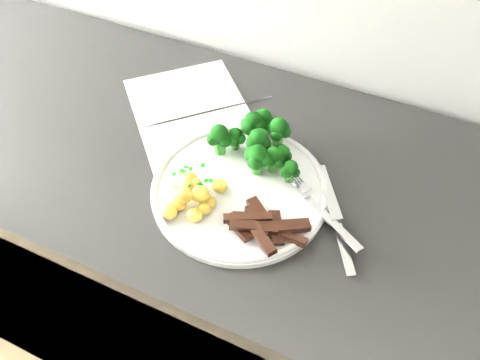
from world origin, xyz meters
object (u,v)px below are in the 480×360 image
(knife, at_px, (338,230))
(beef_strips, at_px, (263,226))
(plate, at_px, (240,188))
(broccoli, at_px, (259,140))
(potatoes, at_px, (190,192))
(fork, at_px, (322,210))
(recipe_paper, at_px, (194,116))
(counter, at_px, (264,296))

(knife, bearing_deg, beef_strips, -155.10)
(plate, distance_m, broccoli, 0.09)
(beef_strips, bearing_deg, broccoli, 116.20)
(plate, height_order, potatoes, potatoes)
(potatoes, distance_m, fork, 0.21)
(plate, bearing_deg, recipe_paper, 140.60)
(fork, xyz_separation_m, knife, (0.04, -0.02, -0.01))
(counter, relative_size, recipe_paper, 6.19)
(knife, bearing_deg, broccoli, 152.28)
(broccoli, xyz_separation_m, potatoes, (-0.06, -0.14, -0.02))
(fork, relative_size, knife, 0.90)
(recipe_paper, relative_size, broccoli, 2.14)
(counter, xyz_separation_m, knife, (0.13, -0.06, 0.44))
(fork, bearing_deg, plate, -177.38)
(beef_strips, bearing_deg, fork, 43.54)
(recipe_paper, xyz_separation_m, potatoes, (0.10, -0.19, 0.03))
(recipe_paper, distance_m, plate, 0.21)
(potatoes, bearing_deg, beef_strips, -2.97)
(counter, xyz_separation_m, recipe_paper, (-0.20, 0.08, 0.43))
(potatoes, relative_size, beef_strips, 0.78)
(beef_strips, height_order, fork, beef_strips)
(broccoli, distance_m, fork, 0.16)
(recipe_paper, xyz_separation_m, fork, (0.30, -0.13, 0.02))
(potatoes, distance_m, beef_strips, 0.13)
(recipe_paper, xyz_separation_m, knife, (0.34, -0.15, 0.01))
(counter, xyz_separation_m, broccoli, (-0.04, 0.03, 0.48))
(broccoli, relative_size, fork, 1.00)
(recipe_paper, relative_size, fork, 2.15)
(counter, relative_size, potatoes, 21.36)
(recipe_paper, bearing_deg, plate, -39.40)
(counter, relative_size, beef_strips, 16.75)
(recipe_paper, relative_size, potatoes, 3.45)
(counter, bearing_deg, knife, -24.17)
(broccoli, bearing_deg, counter, -37.34)
(counter, bearing_deg, plate, -130.77)
(beef_strips, xyz_separation_m, knife, (0.11, 0.05, -0.01))
(recipe_paper, relative_size, plate, 1.23)
(broccoli, relative_size, potatoes, 1.61)
(broccoli, height_order, fork, broccoli)
(fork, height_order, knife, fork)
(plate, xyz_separation_m, broccoli, (-0.00, 0.08, 0.04))
(knife, bearing_deg, recipe_paper, 156.73)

